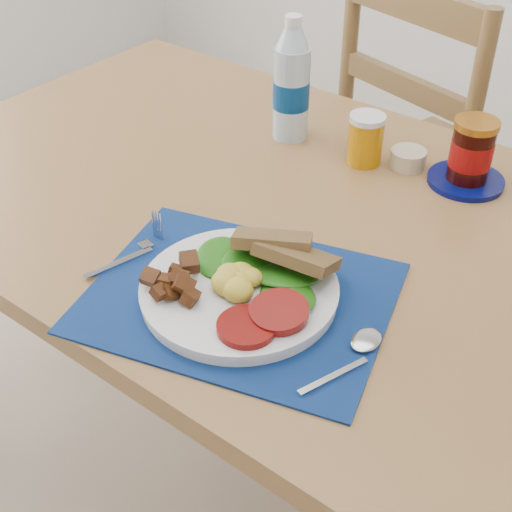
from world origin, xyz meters
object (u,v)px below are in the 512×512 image
at_px(chair_far, 431,133).
at_px(juice_glass, 365,140).
at_px(water_bottle, 291,86).
at_px(breakfast_plate, 234,286).
at_px(jam_on_saucer, 470,156).

height_order(chair_far, juice_glass, chair_far).
relative_size(chair_far, water_bottle, 4.84).
height_order(breakfast_plate, water_bottle, water_bottle).
bearing_deg(jam_on_saucer, water_bottle, -172.46).
distance_m(chair_far, jam_on_saucer, 0.53).
bearing_deg(jam_on_saucer, breakfast_plate, -104.17).
relative_size(chair_far, juice_glass, 13.02).
bearing_deg(chair_far, breakfast_plate, 112.60).
xyz_separation_m(chair_far, water_bottle, (-0.11, -0.47, 0.26)).
height_order(water_bottle, jam_on_saucer, water_bottle).
bearing_deg(juice_glass, water_bottle, -179.90).
bearing_deg(chair_far, water_bottle, 92.11).
distance_m(chair_far, juice_glass, 0.51).
bearing_deg(breakfast_plate, jam_on_saucer, 54.34).
height_order(water_bottle, juice_glass, water_bottle).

